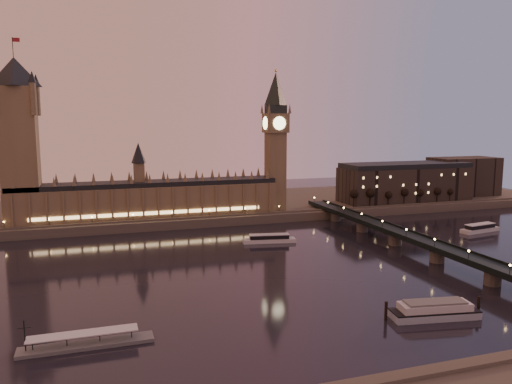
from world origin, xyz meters
The scene contains 18 objects.
ground centered at (0.00, 0.00, 0.00)m, with size 700.00×700.00×0.00m, color black.
far_embankment centered at (30.00, 165.00, 3.00)m, with size 560.00×130.00×6.00m, color #423D35.
palace_of_westminster centered at (-40.12, 120.99, 21.71)m, with size 180.00×26.62×52.00m.
victoria_tower centered at (-120.00, 121.00, 65.79)m, with size 31.68×31.68×118.00m.
big_ben centered at (53.99, 120.99, 63.95)m, with size 17.68×17.68×104.00m.
westminster_bridge centered at (91.61, 0.00, 5.52)m, with size 13.20×260.00×15.30m.
city_block centered at (194.94, 130.93, 22.24)m, with size 155.00×45.00×34.00m.
bare_tree_0 centered at (113.46, 109.00, 15.36)m, with size 6.16×6.16×12.53m.
bare_tree_1 centered at (128.64, 109.00, 15.36)m, with size 6.16×6.16×12.53m.
bare_tree_2 centered at (143.82, 109.00, 15.36)m, with size 6.16×6.16×12.53m.
bare_tree_3 centered at (159.00, 109.00, 15.36)m, with size 6.16×6.16×12.53m.
bare_tree_4 centered at (174.19, 109.00, 15.36)m, with size 6.16×6.16×12.53m.
bare_tree_5 centered at (189.37, 109.00, 15.36)m, with size 6.16×6.16×12.53m.
bare_tree_6 centered at (204.55, 109.00, 15.36)m, with size 6.16×6.16×12.53m.
cruise_boat_a centered at (23.34, 48.01, 2.23)m, with size 32.30×12.22×5.05m.
cruise_boat_b centered at (165.43, 32.02, 2.41)m, with size 30.40×11.95×5.47m.
moored_barge centered at (42.84, -80.73, 2.95)m, with size 37.59×14.44×6.98m.
pontoon_pier centered at (-80.23, -65.68, 1.22)m, with size 42.48×7.08×11.33m.
Camera 1 is at (-75.24, -228.53, 72.80)m, focal length 35.00 mm.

